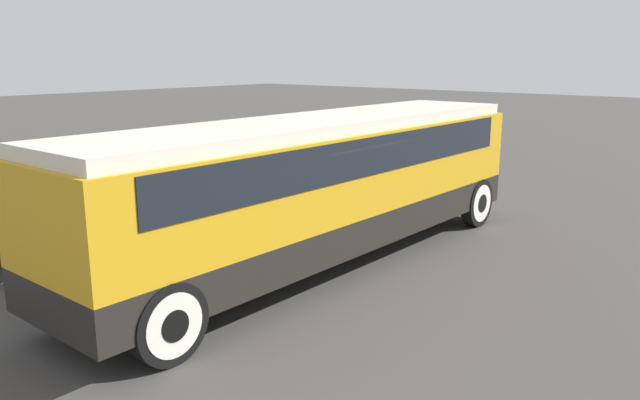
{
  "coord_description": "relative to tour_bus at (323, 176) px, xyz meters",
  "views": [
    {
      "loc": [
        -9.21,
        -7.66,
        4.1
      ],
      "look_at": [
        0.0,
        0.0,
        1.32
      ],
      "focal_mm": 35.0,
      "sensor_mm": 36.0,
      "label": 1
    }
  ],
  "objects": [
    {
      "name": "tour_bus",
      "position": [
        0.0,
        0.0,
        0.0
      ],
      "size": [
        11.3,
        2.52,
        2.94
      ],
      "color": "black",
      "rests_on": "ground_plane"
    },
    {
      "name": "parked_car_near",
      "position": [
        -3.2,
        4.69,
        -1.14
      ],
      "size": [
        4.17,
        1.81,
        1.32
      ],
      "color": "black",
      "rests_on": "ground_plane"
    },
    {
      "name": "ground_plane",
      "position": [
        -0.1,
        0.0,
        -1.79
      ],
      "size": [
        120.0,
        120.0,
        0.0
      ],
      "primitive_type": "plane",
      "color": "#423F3D"
    }
  ]
}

